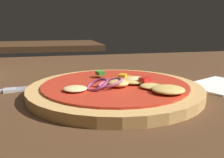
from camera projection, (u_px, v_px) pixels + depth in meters
dining_table at (138, 106)px, 0.37m from camera, size 1.21×1.08×0.03m
pizza at (116, 89)px, 0.38m from camera, size 0.27×0.27×0.03m
napkin at (219, 85)px, 0.43m from camera, size 0.15×0.13×0.00m
background_table at (42, 46)px, 1.48m from camera, size 0.70×0.49×0.03m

